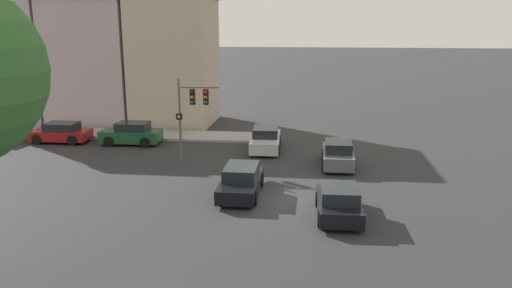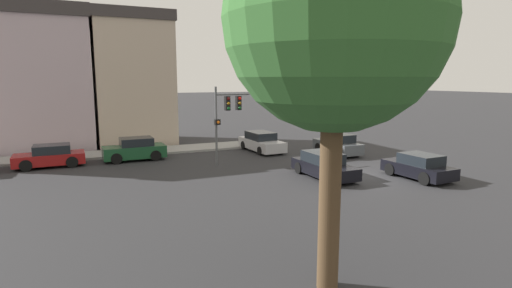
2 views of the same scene
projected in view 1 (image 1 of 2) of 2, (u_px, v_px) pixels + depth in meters
ground_plane at (290, 200)px, 23.31m from camera, size 300.00×300.00×0.00m
rowhouse_backdrop at (98, 55)px, 41.02m from camera, size 7.36×18.85×11.20m
traffic_signal at (192, 105)px, 28.99m from camera, size 0.73×2.52×4.94m
crossing_car_0 at (241, 181)px, 24.00m from camera, size 4.33×1.87×1.39m
crossing_car_1 at (338, 154)px, 28.68m from camera, size 4.01×1.82×1.51m
crossing_car_2 at (339, 202)px, 21.16m from camera, size 3.92×2.00×1.38m
crossing_car_3 at (266, 139)px, 32.50m from camera, size 4.66×2.07×1.46m
parked_car_0 at (131, 134)px, 33.90m from camera, size 1.96×4.05×1.52m
parked_car_1 at (61, 133)px, 34.49m from camera, size 2.00×4.07×1.38m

